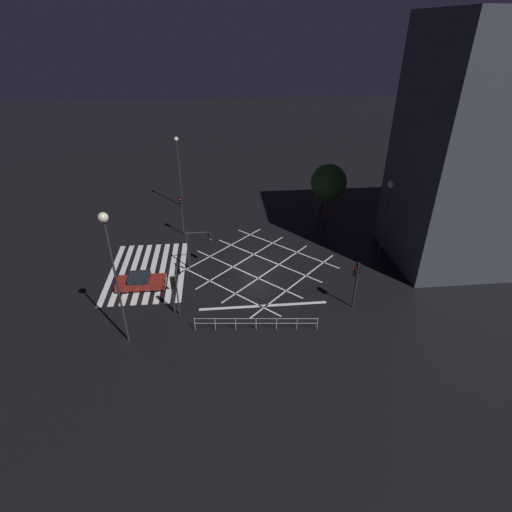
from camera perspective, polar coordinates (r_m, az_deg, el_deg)
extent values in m
plane|color=black|center=(37.53, 0.00, -1.40)|extent=(200.00, 200.00, 0.00)
cube|color=silver|center=(37.60, -10.52, -1.90)|extent=(10.33, 0.50, 0.01)
cube|color=silver|center=(37.70, -11.88, -1.96)|extent=(10.33, 0.50, 0.01)
cube|color=silver|center=(37.82, -13.24, -2.02)|extent=(10.33, 0.50, 0.01)
cube|color=silver|center=(37.97, -14.58, -2.08)|extent=(10.33, 0.50, 0.01)
cube|color=silver|center=(38.13, -15.91, -2.13)|extent=(10.33, 0.50, 0.01)
cube|color=silver|center=(38.32, -17.23, -2.19)|extent=(10.33, 0.50, 0.01)
cube|color=silver|center=(38.52, -18.54, -2.24)|extent=(10.33, 0.50, 0.01)
cube|color=silver|center=(38.75, -19.83, -2.29)|extent=(10.33, 0.50, 0.01)
cube|color=silver|center=(34.68, -4.84, -4.44)|extent=(9.03, 9.03, 0.01)
cube|color=silver|center=(40.21, -5.06, 0.78)|extent=(9.03, 9.03, 0.01)
cube|color=silver|center=(36.54, -1.53, -2.36)|extent=(9.03, 9.03, 0.01)
cube|color=silver|center=(38.38, -1.76, -0.64)|extent=(9.03, 9.03, 0.01)
cube|color=silver|center=(38.56, 1.45, -0.48)|extent=(9.03, 9.03, 0.01)
cube|color=silver|center=(36.73, 1.85, -2.18)|extent=(9.03, 9.03, 0.01)
cube|color=silver|center=(40.70, 4.11, 1.21)|extent=(9.03, 9.03, 0.01)
cube|color=silver|center=(35.25, 5.78, -3.86)|extent=(9.03, 9.03, 0.01)
cube|color=silver|center=(32.40, 1.07, -7.13)|extent=(0.30, 10.33, 0.01)
cube|color=black|center=(50.51, 31.08, 5.23)|extent=(0.06, 1.40, 1.80)
cube|color=beige|center=(48.37, 27.40, 5.24)|extent=(0.06, 1.40, 1.80)
cube|color=beige|center=(46.44, 23.40, 5.23)|extent=(0.06, 1.40, 1.80)
cube|color=black|center=(44.76, 19.08, 5.19)|extent=(0.06, 1.40, 1.80)
cube|color=black|center=(49.39, 32.16, 8.94)|extent=(0.06, 1.40, 1.80)
cube|color=beige|center=(47.20, 28.41, 9.14)|extent=(0.06, 1.40, 1.80)
cube|color=black|center=(45.22, 24.31, 9.30)|extent=(0.06, 1.40, 1.80)
cube|color=black|center=(43.49, 19.86, 9.43)|extent=(0.06, 1.40, 1.80)
cube|color=beige|center=(46.27, 29.48, 13.20)|extent=(0.06, 1.40, 1.80)
cube|color=black|center=(44.25, 25.28, 13.57)|extent=(0.06, 1.40, 1.80)
cube|color=black|center=(42.47, 20.69, 13.89)|extent=(0.06, 1.40, 1.80)
cube|color=beige|center=(45.59, 30.63, 17.40)|extent=(0.06, 1.40, 1.80)
cube|color=beige|center=(43.54, 26.33, 18.00)|extent=(0.06, 1.40, 1.80)
cube|color=black|center=(41.74, 21.60, 18.53)|extent=(0.06, 1.40, 1.80)
cube|color=black|center=(45.19, 31.87, 21.70)|extent=(0.06, 1.40, 1.80)
cube|color=beige|center=(43.12, 27.46, 22.53)|extent=(0.06, 1.40, 1.80)
cube|color=black|center=(41.30, 22.59, 23.31)|extent=(0.06, 1.40, 1.80)
cube|color=beige|center=(42.99, 28.69, 27.12)|extent=(0.06, 1.40, 1.80)
cube|color=black|center=(41.16, 23.67, 28.14)|extent=(0.06, 1.40, 1.80)
cylinder|color=#2D2D30|center=(32.13, 13.94, -4.31)|extent=(0.11, 0.11, 3.84)
cube|color=black|center=(31.33, 14.02, -2.19)|extent=(0.28, 0.16, 0.90)
sphere|color=red|center=(31.14, 13.90, -1.73)|extent=(0.18, 0.18, 0.18)
sphere|color=black|center=(31.29, 13.83, -2.20)|extent=(0.18, 0.18, 0.18)
sphere|color=black|center=(31.45, 13.76, -2.66)|extent=(0.18, 0.18, 0.18)
cube|color=black|center=(31.36, 14.18, -2.18)|extent=(0.36, 0.02, 0.98)
cylinder|color=#2D2D30|center=(42.99, -10.49, 5.61)|extent=(0.11, 0.11, 4.32)
cube|color=black|center=(42.22, -10.71, 7.59)|extent=(0.16, 0.28, 0.90)
sphere|color=red|center=(42.00, -10.76, 7.91)|extent=(0.18, 0.18, 0.18)
sphere|color=black|center=(42.11, -10.72, 7.53)|extent=(0.18, 0.18, 0.18)
sphere|color=black|center=(42.23, -10.68, 7.16)|extent=(0.18, 0.18, 0.18)
cube|color=black|center=(42.30, -10.70, 7.64)|extent=(0.02, 0.36, 0.98)
cylinder|color=#2D2D30|center=(44.29, 8.62, 6.03)|extent=(0.11, 0.11, 3.61)
cylinder|color=#2D2D30|center=(42.71, 9.10, 7.49)|extent=(2.11, 0.09, 0.09)
cube|color=black|center=(41.95, 9.39, 6.36)|extent=(0.16, 0.28, 0.90)
sphere|color=red|center=(41.73, 9.46, 6.68)|extent=(0.18, 0.18, 0.18)
sphere|color=black|center=(41.85, 9.43, 6.30)|extent=(0.18, 0.18, 0.18)
sphere|color=black|center=(41.97, 9.39, 5.93)|extent=(0.18, 0.18, 0.18)
cube|color=black|center=(42.03, 9.36, 6.41)|extent=(0.02, 0.36, 0.98)
cylinder|color=#2D2D30|center=(32.04, 14.06, -4.16)|extent=(0.11, 0.11, 4.10)
cube|color=black|center=(31.32, 14.33, -1.67)|extent=(0.16, 0.28, 0.90)
sphere|color=black|center=(31.26, 14.33, -1.10)|extent=(0.18, 0.18, 0.18)
sphere|color=orange|center=(31.41, 14.26, -1.57)|extent=(0.18, 0.18, 0.18)
sphere|color=black|center=(31.57, 14.20, -2.03)|extent=(0.18, 0.18, 0.18)
cube|color=black|center=(31.25, 14.38, -1.76)|extent=(0.02, 0.36, 0.98)
cylinder|color=#2D2D30|center=(36.82, -9.70, 0.84)|extent=(0.11, 0.11, 3.75)
cylinder|color=#2D2D30|center=(35.96, -8.36, 3.31)|extent=(0.09, 1.99, 0.09)
cube|color=black|center=(36.11, -6.73, 2.75)|extent=(0.28, 0.16, 0.90)
sphere|color=black|center=(35.98, -6.58, 3.19)|extent=(0.18, 0.18, 0.18)
sphere|color=black|center=(36.11, -6.55, 2.76)|extent=(0.18, 0.18, 0.18)
sphere|color=green|center=(36.25, -6.53, 2.34)|extent=(0.18, 0.18, 0.18)
cube|color=black|center=(36.12, -6.87, 2.75)|extent=(0.36, 0.02, 0.98)
cylinder|color=#2D2D30|center=(31.06, -11.15, -5.56)|extent=(0.11, 0.11, 3.58)
cylinder|color=#2D2D30|center=(30.96, -11.31, -2.04)|extent=(1.94, 0.09, 0.09)
cube|color=black|center=(32.02, -11.10, -1.81)|extent=(0.16, 0.28, 0.90)
sphere|color=red|center=(31.96, -11.14, -1.25)|extent=(0.18, 0.18, 0.18)
sphere|color=black|center=(32.11, -11.09, -1.71)|extent=(0.18, 0.18, 0.18)
sphere|color=black|center=(32.27, -11.04, -2.16)|extent=(0.18, 0.18, 0.18)
cube|color=black|center=(31.94, -11.12, -1.90)|extent=(0.02, 0.36, 0.98)
cylinder|color=#2D2D30|center=(31.40, -11.82, -5.48)|extent=(0.11, 0.11, 3.33)
cube|color=black|center=(30.73, -11.80, -3.70)|extent=(0.28, 0.16, 0.90)
sphere|color=red|center=(30.56, -11.65, -3.23)|extent=(0.18, 0.18, 0.18)
sphere|color=black|center=(30.72, -11.59, -3.70)|extent=(0.18, 0.18, 0.18)
sphere|color=black|center=(30.88, -11.53, -4.16)|extent=(0.18, 0.18, 0.18)
cube|color=black|center=(30.74, -11.96, -3.71)|extent=(0.36, 0.02, 0.98)
cylinder|color=#2D2D30|center=(27.89, -19.19, -4.02)|extent=(0.14, 0.14, 9.45)
sphere|color=#F4EAC6|center=(25.62, -21.00, 5.16)|extent=(0.64, 0.64, 0.64)
cylinder|color=#2D2D30|center=(38.60, 17.79, 4.28)|extent=(0.14, 0.14, 7.45)
sphere|color=#F4EAC6|center=(37.16, 18.72, 9.71)|extent=(0.62, 0.62, 0.62)
cylinder|color=#2D2D30|center=(49.66, -10.86, 11.32)|extent=(0.14, 0.14, 8.16)
sphere|color=#F4EAC6|center=(48.50, -11.35, 16.05)|extent=(0.52, 0.52, 0.52)
cylinder|color=brown|center=(46.64, 10.01, 6.83)|extent=(0.29, 0.29, 3.10)
sphere|color=#285B23|center=(45.55, 10.35, 10.34)|extent=(3.96, 3.96, 3.96)
cylinder|color=brown|center=(48.39, 9.36, 7.56)|extent=(0.22, 0.22, 2.80)
sphere|color=#285B23|center=(47.56, 9.59, 10.18)|extent=(2.53, 2.53, 2.53)
cube|color=maroon|center=(35.68, -16.06, -3.67)|extent=(1.84, 4.14, 0.56)
cube|color=black|center=(35.42, -16.34, -2.97)|extent=(1.62, 1.74, 0.48)
sphere|color=white|center=(35.84, -12.75, -3.12)|extent=(0.16, 0.16, 0.16)
sphere|color=white|center=(34.89, -12.93, -4.14)|extent=(0.16, 0.16, 0.16)
cylinder|color=black|center=(36.19, -13.85, -3.10)|extent=(0.20, 0.63, 0.63)
cylinder|color=black|center=(34.87, -14.15, -4.53)|extent=(0.20, 0.63, 0.63)
cylinder|color=black|center=(36.69, -17.81, -3.25)|extent=(0.20, 0.63, 0.63)
cylinder|color=black|center=(35.38, -18.26, -4.67)|extent=(0.20, 0.63, 0.63)
cylinder|color=#B7B7BC|center=(30.16, -8.75, -9.56)|extent=(0.05, 0.05, 1.05)
cylinder|color=#B7B7BC|center=(29.97, -5.86, -9.62)|extent=(0.05, 0.05, 1.05)
cylinder|color=#B7B7BC|center=(29.86, -2.94, -9.66)|extent=(0.05, 0.05, 1.05)
cylinder|color=#B7B7BC|center=(29.82, 0.00, -9.67)|extent=(0.05, 0.05, 1.05)
cylinder|color=#B7B7BC|center=(29.86, 2.94, -9.66)|extent=(0.05, 0.05, 1.05)
cylinder|color=#B7B7BC|center=(29.97, 5.86, -9.62)|extent=(0.05, 0.05, 1.05)
cylinder|color=#B7B7BC|center=(30.16, 8.75, -9.56)|extent=(0.05, 0.05, 1.05)
cylinder|color=#B7B7BC|center=(29.51, 0.00, -8.94)|extent=(0.91, 9.01, 0.04)
cylinder|color=#B7B7BC|center=(29.78, 0.00, -9.59)|extent=(0.91, 9.01, 0.04)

